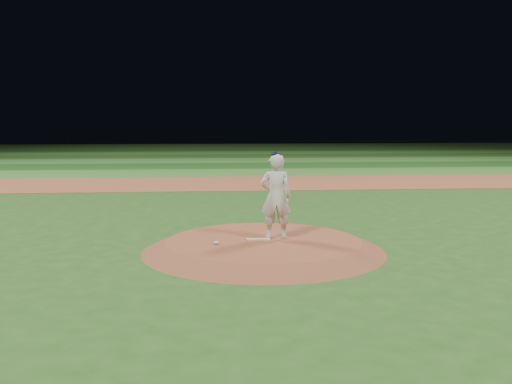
# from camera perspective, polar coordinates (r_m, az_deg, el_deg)

# --- Properties ---
(ground) EXTENTS (120.00, 120.00, 0.00)m
(ground) POSITION_cam_1_polar(r_m,az_deg,el_deg) (13.06, 0.75, -5.89)
(ground) COLOR #27521A
(ground) RESTS_ON ground
(infield_dirt_band) EXTENTS (70.00, 6.00, 0.02)m
(infield_dirt_band) POSITION_cam_1_polar(r_m,az_deg,el_deg) (26.85, -2.19, 0.88)
(infield_dirt_band) COLOR #98502F
(infield_dirt_band) RESTS_ON ground
(outfield_stripe_0) EXTENTS (70.00, 5.00, 0.02)m
(outfield_stripe_0) POSITION_cam_1_polar(r_m,az_deg,el_deg) (32.32, -2.66, 1.94)
(outfield_stripe_0) COLOR #3C762A
(outfield_stripe_0) RESTS_ON ground
(outfield_stripe_1) EXTENTS (70.00, 5.00, 0.02)m
(outfield_stripe_1) POSITION_cam_1_polar(r_m,az_deg,el_deg) (37.30, -2.96, 2.64)
(outfield_stripe_1) COLOR #1D4E19
(outfield_stripe_1) RESTS_ON ground
(outfield_stripe_2) EXTENTS (70.00, 5.00, 0.02)m
(outfield_stripe_2) POSITION_cam_1_polar(r_m,az_deg,el_deg) (42.28, -3.20, 3.17)
(outfield_stripe_2) COLOR #36762B
(outfield_stripe_2) RESTS_ON ground
(outfield_stripe_3) EXTENTS (70.00, 5.00, 0.02)m
(outfield_stripe_3) POSITION_cam_1_polar(r_m,az_deg,el_deg) (47.27, -3.38, 3.59)
(outfield_stripe_3) COLOR #244A17
(outfield_stripe_3) RESTS_ON ground
(outfield_stripe_4) EXTENTS (70.00, 5.00, 0.02)m
(outfield_stripe_4) POSITION_cam_1_polar(r_m,az_deg,el_deg) (52.26, -3.53, 3.93)
(outfield_stripe_4) COLOR #306D27
(outfield_stripe_4) RESTS_ON ground
(outfield_stripe_5) EXTENTS (70.00, 5.00, 0.02)m
(outfield_stripe_5) POSITION_cam_1_polar(r_m,az_deg,el_deg) (57.25, -3.65, 4.21)
(outfield_stripe_5) COLOR #1F4917
(outfield_stripe_5) RESTS_ON ground
(pitchers_mound) EXTENTS (5.50, 5.50, 0.25)m
(pitchers_mound) POSITION_cam_1_polar(r_m,az_deg,el_deg) (13.03, 0.76, -5.35)
(pitchers_mound) COLOR brown
(pitchers_mound) RESTS_ON ground
(pitching_rubber) EXTENTS (0.55, 0.17, 0.03)m
(pitching_rubber) POSITION_cam_1_polar(r_m,az_deg,el_deg) (13.01, 0.23, -4.75)
(pitching_rubber) COLOR silver
(pitching_rubber) RESTS_ON pitchers_mound
(rosin_bag) EXTENTS (0.12, 0.12, 0.07)m
(rosin_bag) POSITION_cam_1_polar(r_m,az_deg,el_deg) (12.61, -4.00, -5.06)
(rosin_bag) COLOR silver
(rosin_bag) RESTS_ON pitchers_mound
(pitcher_on_mound) EXTENTS (0.73, 0.49, 2.01)m
(pitcher_on_mound) POSITION_cam_1_polar(r_m,az_deg,el_deg) (13.00, 1.99, -0.42)
(pitcher_on_mound) COLOR silver
(pitcher_on_mound) RESTS_ON pitchers_mound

